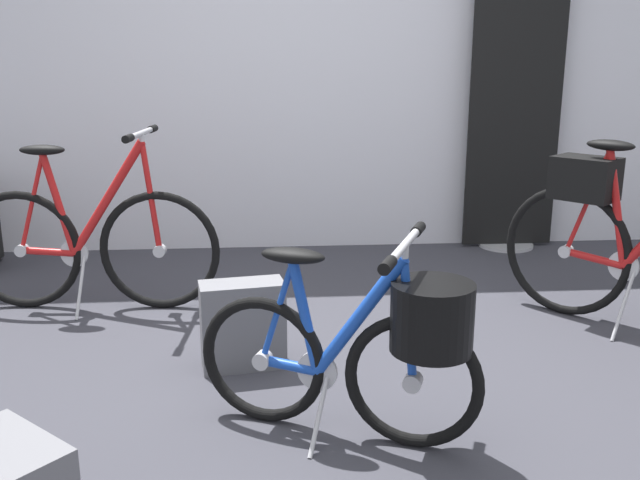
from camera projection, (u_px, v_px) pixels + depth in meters
name	position (u px, v px, depth m)	size (l,w,h in m)	color
ground_plane	(322.00, 397.00, 2.60)	(6.55, 6.55, 0.00)	#38383F
back_wall	(295.00, 42.00, 4.40)	(6.55, 0.10, 2.66)	silver
floor_banner_stand	(514.00, 124.00, 4.48)	(0.60, 0.36, 1.81)	#B7B7BC
folding_bike_foreground	(373.00, 341.00, 2.23)	(0.92, 0.55, 0.70)	black
display_bike_right	(90.00, 242.00, 3.45)	(1.29, 0.53, 0.90)	black
backpack_on_floor	(243.00, 325.00, 2.83)	(0.36, 0.23, 0.36)	slate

